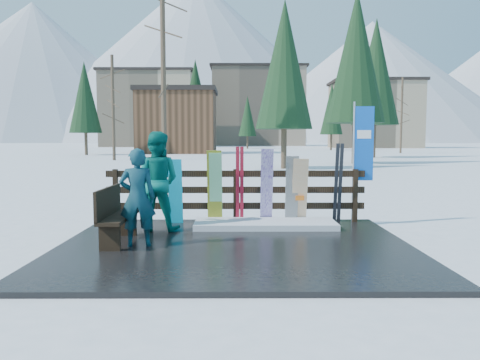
{
  "coord_description": "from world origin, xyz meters",
  "views": [
    {
      "loc": [
        0.04,
        -7.87,
        1.88
      ],
      "look_at": [
        0.09,
        1.0,
        1.1
      ],
      "focal_mm": 35.0,
      "sensor_mm": 36.0,
      "label": 1
    }
  ],
  "objects_px": {
    "snowboard_5": "(300,191)",
    "person_front": "(137,197)",
    "bench": "(114,213)",
    "snowboard_0": "(175,191)",
    "rental_flag": "(361,148)",
    "snowboard_4": "(292,190)",
    "person_back": "(156,181)",
    "snowboard_2": "(215,187)",
    "snowboard_3": "(267,186)",
    "snowboard_1": "(216,188)"
  },
  "relations": [
    {
      "from": "bench",
      "to": "snowboard_1",
      "type": "relative_size",
      "value": 0.97
    },
    {
      "from": "snowboard_0",
      "to": "snowboard_5",
      "type": "xyz_separation_m",
      "value": [
        2.64,
        0.0,
        0.01
      ]
    },
    {
      "from": "rental_flag",
      "to": "person_back",
      "type": "relative_size",
      "value": 1.34
    },
    {
      "from": "snowboard_4",
      "to": "person_front",
      "type": "height_order",
      "value": "person_front"
    },
    {
      "from": "snowboard_2",
      "to": "snowboard_4",
      "type": "xyz_separation_m",
      "value": [
        1.64,
        0.0,
        -0.06
      ]
    },
    {
      "from": "snowboard_3",
      "to": "snowboard_4",
      "type": "bearing_deg",
      "value": -0.0
    },
    {
      "from": "snowboard_4",
      "to": "snowboard_2",
      "type": "bearing_deg",
      "value": 180.0
    },
    {
      "from": "person_back",
      "to": "snowboard_4",
      "type": "bearing_deg",
      "value": -158.07
    },
    {
      "from": "snowboard_5",
      "to": "bench",
      "type": "bearing_deg",
      "value": -152.04
    },
    {
      "from": "snowboard_1",
      "to": "snowboard_5",
      "type": "height_order",
      "value": "snowboard_1"
    },
    {
      "from": "snowboard_0",
      "to": "snowboard_3",
      "type": "bearing_deg",
      "value": 0.0
    },
    {
      "from": "bench",
      "to": "snowboard_4",
      "type": "relative_size",
      "value": 1.03
    },
    {
      "from": "snowboard_0",
      "to": "rental_flag",
      "type": "relative_size",
      "value": 0.53
    },
    {
      "from": "snowboard_4",
      "to": "person_back",
      "type": "relative_size",
      "value": 0.75
    },
    {
      "from": "snowboard_2",
      "to": "rental_flag",
      "type": "xyz_separation_m",
      "value": [
        3.17,
        0.27,
        0.82
      ]
    },
    {
      "from": "bench",
      "to": "person_back",
      "type": "height_order",
      "value": "person_back"
    },
    {
      "from": "bench",
      "to": "snowboard_2",
      "type": "bearing_deg",
      "value": 48.12
    },
    {
      "from": "snowboard_0",
      "to": "person_front",
      "type": "bearing_deg",
      "value": -99.74
    },
    {
      "from": "snowboard_0",
      "to": "bench",
      "type": "bearing_deg",
      "value": -113.92
    },
    {
      "from": "bench",
      "to": "snowboard_5",
      "type": "bearing_deg",
      "value": 27.96
    },
    {
      "from": "snowboard_4",
      "to": "snowboard_5",
      "type": "relative_size",
      "value": 1.02
    },
    {
      "from": "snowboard_2",
      "to": "snowboard_4",
      "type": "bearing_deg",
      "value": 0.0
    },
    {
      "from": "snowboard_3",
      "to": "snowboard_5",
      "type": "relative_size",
      "value": 1.15
    },
    {
      "from": "bench",
      "to": "person_front",
      "type": "distance_m",
      "value": 0.6
    },
    {
      "from": "bench",
      "to": "person_front",
      "type": "xyz_separation_m",
      "value": [
        0.46,
        -0.25,
        0.31
      ]
    },
    {
      "from": "person_back",
      "to": "rental_flag",
      "type": "bearing_deg",
      "value": -159.56
    },
    {
      "from": "snowboard_3",
      "to": "snowboard_1",
      "type": "bearing_deg",
      "value": -180.0
    },
    {
      "from": "person_front",
      "to": "person_back",
      "type": "xyz_separation_m",
      "value": [
        0.08,
        1.38,
        0.15
      ]
    },
    {
      "from": "snowboard_5",
      "to": "person_front",
      "type": "distance_m",
      "value": 3.65
    },
    {
      "from": "snowboard_1",
      "to": "snowboard_4",
      "type": "height_order",
      "value": "snowboard_1"
    },
    {
      "from": "snowboard_0",
      "to": "snowboard_5",
      "type": "bearing_deg",
      "value": 0.0
    },
    {
      "from": "snowboard_3",
      "to": "person_front",
      "type": "bearing_deg",
      "value": -137.81
    },
    {
      "from": "person_front",
      "to": "person_back",
      "type": "bearing_deg",
      "value": -100.73
    },
    {
      "from": "snowboard_0",
      "to": "rental_flag",
      "type": "xyz_separation_m",
      "value": [
        4.0,
        0.27,
        0.92
      ]
    },
    {
      "from": "snowboard_3",
      "to": "person_front",
      "type": "distance_m",
      "value": 3.1
    },
    {
      "from": "snowboard_2",
      "to": "snowboard_3",
      "type": "height_order",
      "value": "snowboard_3"
    },
    {
      "from": "snowboard_2",
      "to": "person_back",
      "type": "distance_m",
      "value": 1.33
    },
    {
      "from": "bench",
      "to": "snowboard_3",
      "type": "distance_m",
      "value": 3.32
    },
    {
      "from": "snowboard_4",
      "to": "person_back",
      "type": "distance_m",
      "value": 2.85
    },
    {
      "from": "person_back",
      "to": "snowboard_2",
      "type": "bearing_deg",
      "value": -140.17
    },
    {
      "from": "snowboard_5",
      "to": "person_front",
      "type": "xyz_separation_m",
      "value": [
        -3.0,
        -2.08,
        0.13
      ]
    },
    {
      "from": "snowboard_0",
      "to": "snowboard_1",
      "type": "height_order",
      "value": "snowboard_1"
    },
    {
      "from": "person_front",
      "to": "person_back",
      "type": "distance_m",
      "value": 1.39
    },
    {
      "from": "snowboard_2",
      "to": "person_back",
      "type": "height_order",
      "value": "person_back"
    },
    {
      "from": "snowboard_4",
      "to": "rental_flag",
      "type": "distance_m",
      "value": 1.79
    },
    {
      "from": "bench",
      "to": "snowboard_3",
      "type": "bearing_deg",
      "value": 33.7
    },
    {
      "from": "person_back",
      "to": "person_front",
      "type": "bearing_deg",
      "value": 94.5
    },
    {
      "from": "snowboard_2",
      "to": "snowboard_5",
      "type": "xyz_separation_m",
      "value": [
        1.81,
        0.0,
        -0.09
      ]
    },
    {
      "from": "snowboard_0",
      "to": "snowboard_1",
      "type": "bearing_deg",
      "value": -0.0
    },
    {
      "from": "bench",
      "to": "snowboard_1",
      "type": "distance_m",
      "value": 2.49
    }
  ]
}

